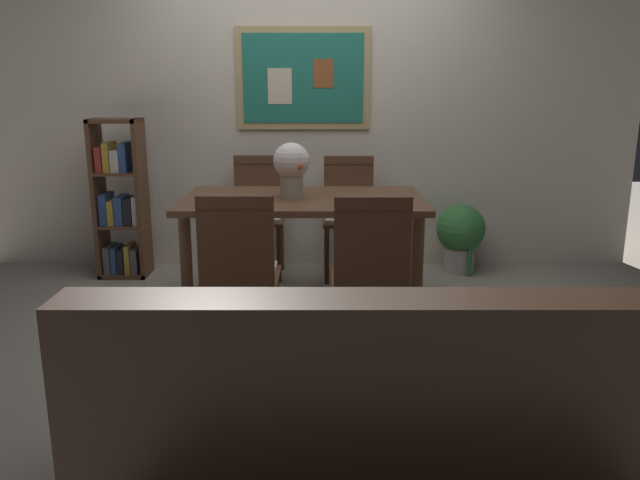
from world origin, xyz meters
The scene contains 11 objects.
ground_plane centered at (0.00, 0.00, 0.00)m, with size 12.00×12.00×0.00m, color gray.
wall_back_with_painting centered at (0.00, 1.50, 1.30)m, with size 5.20×0.14×2.60m.
dining_table centered at (-0.02, 0.36, 0.65)m, with size 1.52×0.90×0.74m.
dining_chair_far_left centered at (-0.39, 1.18, 0.54)m, with size 0.40×0.41×0.91m.
dining_chair_near_left centered at (-0.33, -0.43, 0.54)m, with size 0.40×0.41×0.91m.
dining_chair_near_right centered at (0.34, -0.45, 0.54)m, with size 0.40×0.41×0.91m.
dining_chair_far_right centered at (0.30, 1.15, 0.54)m, with size 0.40×0.41×0.91m.
leather_couch centered at (0.21, -1.58, 0.31)m, with size 1.80×0.84×0.84m.
bookshelf centered at (-1.43, 1.13, 0.55)m, with size 0.36×0.28×1.20m.
potted_ivy centered at (1.18, 1.21, 0.30)m, with size 0.38×0.38×0.58m.
flower_vase centered at (-0.09, 0.37, 0.94)m, with size 0.23×0.23×0.34m.
Camera 1 is at (0.08, -3.53, 1.43)m, focal length 35.03 mm.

